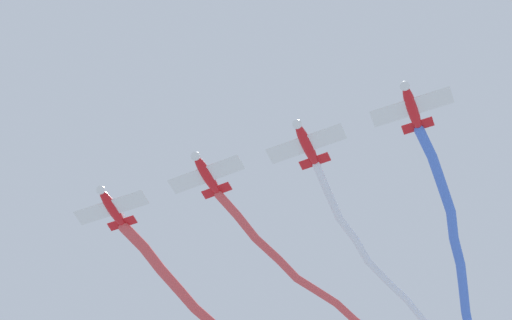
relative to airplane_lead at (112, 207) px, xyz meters
name	(u,v)px	position (x,y,z in m)	size (l,w,h in m)	color
airplane_lead	(112,207)	(0.00, 0.00, 0.00)	(4.94, 6.52, 1.61)	red
smoke_trail_lead	(180,290)	(11.76, -3.08, 1.41)	(20.02, 6.31, 3.62)	#DB4C4C
airplane_left_wing	(206,174)	(-1.82, -8.47, 0.30)	(4.97, 6.52, 1.61)	red
smoke_trail_left_wing	(310,281)	(13.05, -15.03, 1.75)	(25.26, 14.08, 3.94)	#DB4C4C
airplane_right_wing	(306,143)	(-3.63, -16.94, 0.00)	(4.96, 6.52, 1.61)	red
smoke_trail_right_wing	(384,270)	(12.72, -21.91, 1.69)	(28.31, 11.26, 3.86)	white
airplane_slot	(412,107)	(-5.45, -25.42, 0.30)	(4.94, 6.52, 1.61)	red
smoke_trail_slot	(452,239)	(7.93, -27.86, -0.53)	(23.21, 3.89, 2.73)	#4C75DB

